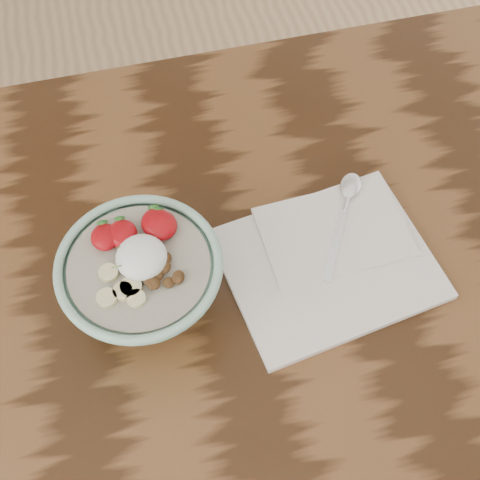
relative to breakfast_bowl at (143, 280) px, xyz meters
The scene contains 4 objects.
table 19.10cm from the breakfast_bowl, ahead, with size 160.00×90.00×75.00cm.
breakfast_bowl is the anchor object (origin of this frame).
napkin 26.07cm from the breakfast_bowl, ahead, with size 30.51×26.09×1.69cm.
spoon 31.74cm from the breakfast_bowl, 15.80° to the left, with size 11.05×16.90×0.96cm.
Camera 1 is at (-7.27, -39.27, 155.68)cm, focal length 50.00 mm.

